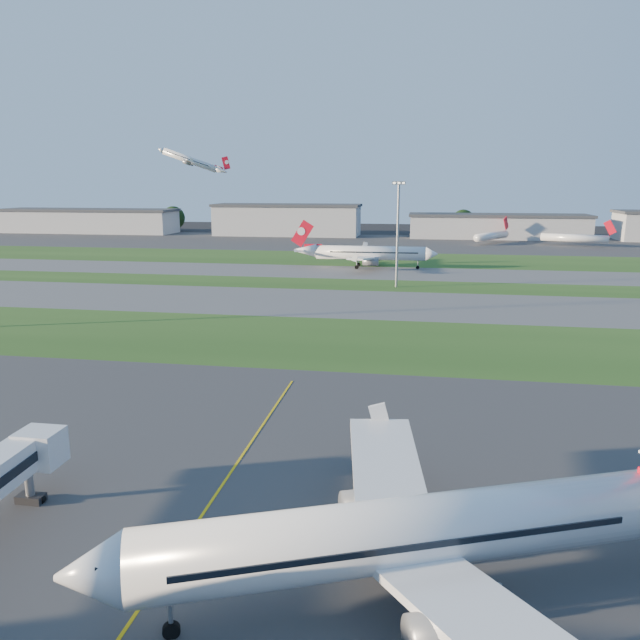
% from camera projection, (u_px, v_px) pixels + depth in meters
% --- Properties ---
extents(ground, '(700.00, 700.00, 0.00)m').
position_uv_depth(ground, '(164.00, 486.00, 53.72)').
color(ground, black).
rests_on(ground, ground).
extents(apron_near, '(300.00, 70.00, 0.01)m').
position_uv_depth(apron_near, '(164.00, 486.00, 53.72)').
color(apron_near, '#333335').
rests_on(apron_near, ground).
extents(grass_strip_a, '(300.00, 34.00, 0.01)m').
position_uv_depth(grass_strip_a, '(290.00, 339.00, 103.80)').
color(grass_strip_a, '#234517').
rests_on(grass_strip_a, ground).
extents(taxiway_a, '(300.00, 32.00, 0.01)m').
position_uv_depth(taxiway_a, '(322.00, 302.00, 135.58)').
color(taxiway_a, '#515154').
rests_on(taxiway_a, ground).
extents(grass_strip_b, '(300.00, 18.00, 0.01)m').
position_uv_depth(grass_strip_b, '(338.00, 284.00, 159.66)').
color(grass_strip_b, '#234517').
rests_on(grass_strip_b, ground).
extents(taxiway_b, '(300.00, 26.00, 0.01)m').
position_uv_depth(taxiway_b, '(348.00, 272.00, 180.85)').
color(taxiway_b, '#515154').
rests_on(taxiway_b, ground).
extents(grass_strip_c, '(300.00, 40.00, 0.01)m').
position_uv_depth(grass_strip_c, '(360.00, 259.00, 212.63)').
color(grass_strip_c, '#234517').
rests_on(grass_strip_c, ground).
extents(apron_far, '(400.00, 80.00, 0.01)m').
position_uv_depth(apron_far, '(374.00, 242.00, 270.41)').
color(apron_far, '#333335').
rests_on(apron_far, ground).
extents(yellow_line, '(0.25, 60.00, 0.02)m').
position_uv_depth(yellow_line, '(219.00, 490.00, 52.92)').
color(yellow_line, gold).
rests_on(yellow_line, ground).
extents(airliner_parked, '(40.27, 34.18, 13.28)m').
position_uv_depth(airliner_parked, '(424.00, 533.00, 38.05)').
color(airliner_parked, white).
rests_on(airliner_parked, ground).
extents(airliner_taxiing, '(41.06, 34.87, 12.82)m').
position_uv_depth(airliner_taxiing, '(369.00, 253.00, 188.88)').
color(airliner_taxiing, white).
rests_on(airliner_taxiing, ground).
extents(airliner_departing, '(28.83, 24.18, 9.13)m').
position_uv_depth(airliner_departing, '(191.00, 160.00, 270.34)').
color(airliner_departing, white).
extents(mini_jet_near, '(16.78, 25.09, 9.48)m').
position_uv_depth(mini_jet_near, '(492.00, 236.00, 264.76)').
color(mini_jet_near, white).
rests_on(mini_jet_near, ground).
extents(mini_jet_far, '(27.33, 12.28, 9.48)m').
position_uv_depth(mini_jet_far, '(575.00, 238.00, 254.55)').
color(mini_jet_far, white).
rests_on(mini_jet_far, ground).
extents(light_mast_centre, '(3.20, 0.70, 25.80)m').
position_uv_depth(light_mast_centre, '(398.00, 227.00, 152.13)').
color(light_mast_centre, gray).
rests_on(light_mast_centre, ground).
extents(hangar_far_west, '(91.80, 23.00, 12.20)m').
position_uv_depth(hangar_far_west, '(89.00, 221.00, 322.01)').
color(hangar_far_west, '#A6A9AE').
rests_on(hangar_far_west, ground).
extents(hangar_west, '(71.40, 23.00, 15.20)m').
position_uv_depth(hangar_west, '(287.00, 220.00, 304.86)').
color(hangar_west, '#A6A9AE').
rests_on(hangar_west, ground).
extents(hangar_east, '(81.60, 23.00, 11.20)m').
position_uv_depth(hangar_east, '(498.00, 226.00, 289.28)').
color(hangar_east, '#A6A9AE').
rests_on(hangar_east, ground).
extents(tree_far_west, '(11.00, 11.00, 12.00)m').
position_uv_depth(tree_far_west, '(33.00, 218.00, 340.86)').
color(tree_far_west, black).
rests_on(tree_far_west, ground).
extents(tree_west, '(12.10, 12.10, 13.20)m').
position_uv_depth(tree_west, '(173.00, 218.00, 329.83)').
color(tree_west, black).
rests_on(tree_west, ground).
extents(tree_mid_west, '(9.90, 9.90, 10.80)m').
position_uv_depth(tree_mid_west, '(341.00, 223.00, 311.84)').
color(tree_mid_west, black).
rests_on(tree_mid_west, ground).
extents(tree_mid_east, '(11.55, 11.55, 12.60)m').
position_uv_depth(tree_mid_east, '(463.00, 221.00, 304.91)').
color(tree_mid_east, black).
rests_on(tree_mid_east, ground).
extents(tree_east, '(10.45, 10.45, 11.40)m').
position_uv_depth(tree_east, '(627.00, 225.00, 291.11)').
color(tree_east, black).
rests_on(tree_east, ground).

